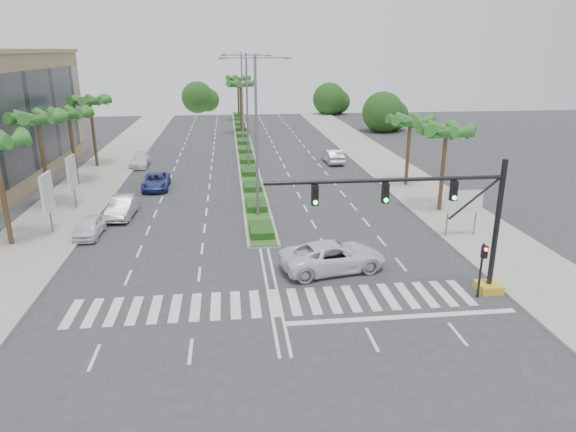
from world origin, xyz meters
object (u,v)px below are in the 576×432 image
Objects in this scene: car_parked_a at (89,227)px; car_parked_d at (140,161)px; car_parked_b at (123,207)px; car_crossing at (333,256)px; car_right at (333,156)px; car_parked_c at (156,181)px.

car_parked_d is (0.00, 22.29, -0.01)m from car_parked_a.
car_parked_a reaches higher than car_parked_d.
car_crossing is at bearing -36.52° from car_parked_b.
car_right reaches higher than car_parked_a.
car_crossing reaches higher than car_right.
car_parked_c is (1.49, 8.25, -0.09)m from car_parked_b.
car_parked_b is (1.47, 4.21, 0.11)m from car_parked_a.
car_crossing is 1.27× the size of car_right.
car_parked_b is at bearing 72.14° from car_parked_a.
car_parked_c is 1.09× the size of car_parked_d.
car_parked_b is 18.38m from car_crossing.
car_parked_a is at bearing -89.96° from car_parked_d.
car_parked_a is 0.65× the size of car_crossing.
car_parked_b is at bearing 38.54° from car_right.
car_crossing is (15.56, -29.88, 0.19)m from car_parked_d.
car_parked_c is (2.96, 12.47, 0.02)m from car_parked_a.
car_parked_a is 17.32m from car_crossing.
car_parked_a is 22.29m from car_parked_d.
car_right is (21.49, 21.75, 0.12)m from car_parked_a.
car_parked_c reaches higher than car_parked_d.
car_parked_d is at bearing 104.95° from car_parked_c.
car_parked_a is 0.79× the size of car_parked_c.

